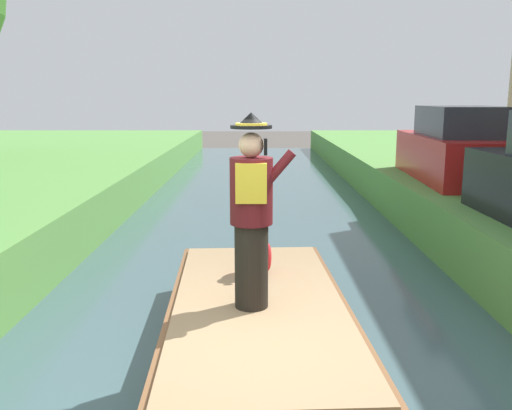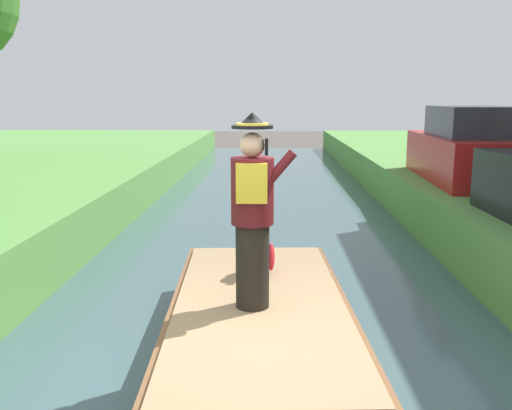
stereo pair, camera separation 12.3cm
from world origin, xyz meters
The scene contains 6 objects.
ground_plane centered at (0.00, 0.00, 0.00)m, with size 80.00×80.00×0.00m, color #4C4742.
canal_water centered at (0.00, 0.00, 0.05)m, with size 5.64×48.00×0.10m, color #3D565B.
boat centered at (0.00, 0.78, 0.40)m, with size 2.00×4.28×0.61m.
person_pirate centered at (-0.07, 0.63, 1.64)m, with size 0.61×0.42×1.85m.
parrot_plush centered at (-0.03, 1.61, 0.95)m, with size 0.36×0.34×0.57m.
parked_car_red centered at (4.16, 6.85, 1.65)m, with size 1.88×4.07×1.50m.
Camera 1 is at (-0.03, -4.32, 2.69)m, focal length 38.07 mm.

